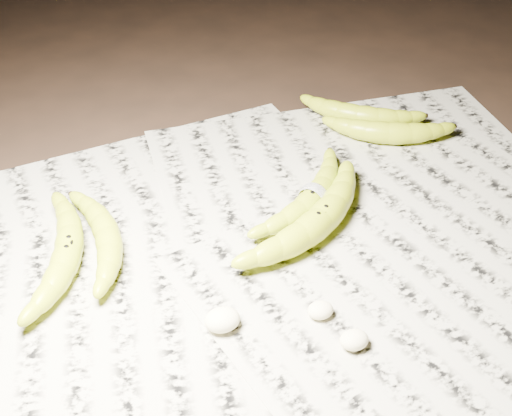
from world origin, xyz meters
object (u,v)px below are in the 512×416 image
object	(u,v)px
banana_upper_a	(358,113)
banana_upper_b	(389,131)
banana_center	(320,219)
banana_left_b	(107,234)
banana_left_a	(67,250)
banana_taped	(314,195)

from	to	relation	value
banana_upper_a	banana_upper_b	size ratio (longest dim) A/B	1.01
banana_center	banana_upper_b	distance (m)	0.25
banana_left_b	banana_upper_a	distance (m)	0.45
banana_left_a	banana_taped	xyz separation A→B (m)	(0.32, 0.00, -0.00)
banana_left_b	banana_center	bearing A→B (deg)	-103.68
banana_upper_b	banana_left_a	bearing A→B (deg)	-141.05
banana_left_b	banana_taped	bearing A→B (deg)	-92.08
banana_taped	banana_left_b	bearing A→B (deg)	138.48
banana_left_a	banana_upper_a	world-z (taller)	banana_left_a
banana_upper_b	banana_left_b	bearing A→B (deg)	-141.42
banana_upper_b	banana_upper_a	bearing A→B (deg)	132.94
banana_left_b	banana_taped	world-z (taller)	same
banana_left_b	banana_upper_a	bearing A→B (deg)	-68.63
banana_left_a	banana_upper_b	bearing A→B (deg)	-60.65
banana_center	banana_taped	world-z (taller)	banana_center
banana_taped	banana_upper_a	xyz separation A→B (m)	(0.15, 0.17, 0.00)
banana_left_a	banana_upper_b	world-z (taller)	same
banana_taped	banana_left_a	bearing A→B (deg)	141.47
banana_left_a	banana_upper_b	size ratio (longest dim) A/B	1.20
banana_center	banana_taped	bearing A→B (deg)	41.69
banana_center	banana_upper_a	bearing A→B (deg)	20.35
banana_center	banana_upper_a	world-z (taller)	banana_center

